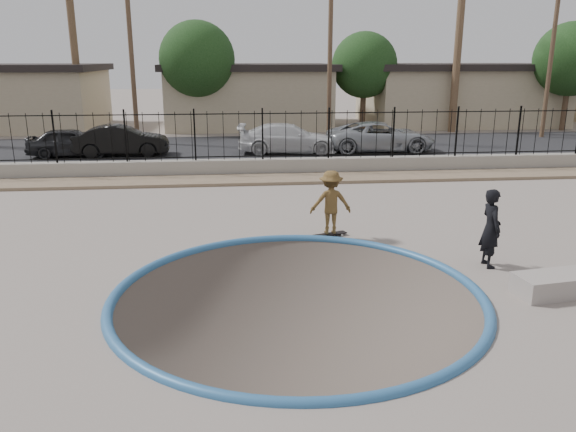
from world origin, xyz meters
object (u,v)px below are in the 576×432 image
Objects in this scene: skateboard at (330,234)px; car_c at (289,138)px; skater at (331,206)px; car_b at (121,141)px; videographer at (491,228)px; concrete_ledge at (557,284)px; car_a at (72,142)px; car_d at (380,137)px.

skateboard is 12.53m from car_c.
skater is 0.38× the size of car_b.
car_b is at bearing -59.17° from skater.
videographer is 1.81m from concrete_ledge.
car_c is (0.24, 12.51, -0.08)m from skater.
concrete_ledge is 0.35× the size of car_c.
car_a is 13.99m from car_d.
car_a is 0.81× the size of car_c.
car_d reaches higher than skateboard.
videographer is at bearing -57.99° from skateboard.
skateboard is at bearing 76.60° from skater.
videographer is at bearing -148.99° from car_b.
car_c is (-3.40, 16.42, 0.51)m from concrete_ledge.
car_c is (-2.76, 14.85, -0.14)m from videographer.
car_d is at bearing 86.82° from concrete_ledge.
car_c reaches higher than concrete_ledge.
car_c is 0.93× the size of car_d.
skater reaches higher than car_d.
car_d is (4.55, 12.51, 0.67)m from skateboard.
videographer is at bearing 142.64° from skater.
car_c is at bearing -92.73° from car_a.
car_a reaches higher than concrete_ledge.
skater is at bearing 51.21° from videographer.
skater reaches higher than car_c.
car_b is at bearing 123.62° from concrete_ledge.
car_b is (-10.28, 14.85, -0.12)m from videographer.
skater is at bearing 55.97° from skateboard.
skater is 13.31m from car_d.
car_b is (-10.92, 16.42, 0.52)m from concrete_ledge.
concrete_ledge is (0.64, -1.57, -0.64)m from videographer.
car_c is (9.68, 0.00, 0.03)m from car_a.
skater is 0.34× the size of car_c.
concrete_ledge is 16.77m from car_c.
car_a is 9.68m from car_c.
car_b reaches higher than car_c.
skater reaches higher than skateboard.
skateboard is 0.19× the size of car_c.
skater is at bearing -153.47° from car_b.
car_b is at bearing -92.73° from car_a.
car_b is 0.83× the size of car_d.
car_b is 11.83m from car_d.
videographer is (3.00, -2.34, 0.78)m from skateboard.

